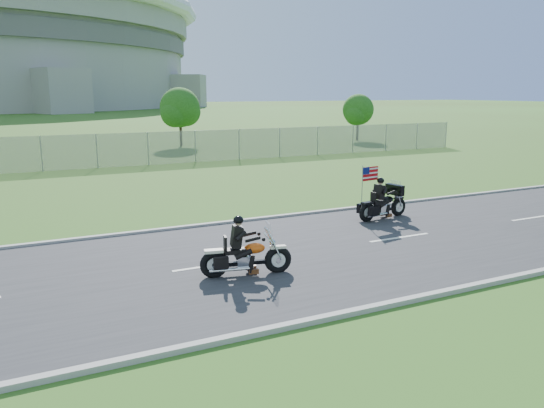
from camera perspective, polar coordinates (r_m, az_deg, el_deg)
name	(u,v)px	position (r m, az deg, el deg)	size (l,w,h in m)	color
ground	(283,256)	(14.55, 1.21, -5.66)	(420.00, 420.00, 0.00)	#354A17
road	(283,256)	(14.54, 1.21, -5.58)	(120.00, 8.00, 0.04)	#28282B
curb_north	(229,222)	(18.10, -4.66, -1.99)	(120.00, 0.18, 0.12)	#9E9B93
curb_south	(373,308)	(11.31, 10.80, -10.93)	(120.00, 0.18, 0.12)	#9E9B93
fence	(41,154)	(32.53, -23.56, 4.99)	(60.00, 0.03, 2.00)	gray
tree_fence_near	(180,110)	(44.16, -9.83, 9.97)	(3.52, 3.28, 4.75)	#382316
tree_fence_far	(358,111)	(49.37, 9.26, 9.81)	(3.08, 2.87, 4.20)	#382316
motorcycle_lead	(245,257)	(12.92, -2.94, -5.71)	(2.25, 0.86, 1.53)	black
motorcycle_follow	(383,205)	(18.97, 11.85, -0.10)	(2.24, 0.85, 1.88)	black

